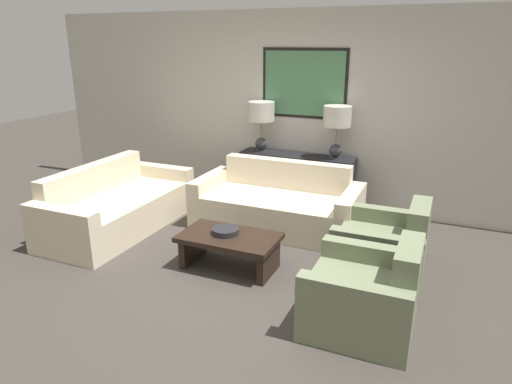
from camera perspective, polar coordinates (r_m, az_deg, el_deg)
name	(u,v)px	position (r m, az deg, el deg)	size (l,w,h in m)	color
ground_plane	(224,279)	(4.61, -4.07, -10.81)	(20.00, 20.00, 0.00)	#3D3833
back_wall	(304,111)	(6.39, 6.06, 10.07)	(8.12, 0.12, 2.65)	beige
console_table	(296,182)	(6.34, 5.04, 1.28)	(1.58, 0.38, 0.77)	black
table_lamp_left	(261,116)	(6.32, 0.67, 9.49)	(0.36, 0.36, 0.69)	#333338
table_lamp_right	(337,121)	(6.00, 10.10, 8.73)	(0.36, 0.36, 0.69)	#333338
couch_by_back_wall	(277,206)	(5.73, 2.70, -1.75)	(2.03, 0.93, 0.79)	beige
couch_by_side	(117,207)	(5.94, -16.98, -1.85)	(0.93, 2.03, 0.79)	beige
coffee_table	(229,244)	(4.71, -3.35, -6.53)	(1.00, 0.58, 0.36)	black
decorative_bowl	(226,231)	(4.69, -3.83, -4.88)	(0.27, 0.27, 0.06)	#232328
armchair_near_back_wall	(384,249)	(4.74, 15.65, -6.87)	(0.85, 0.86, 0.79)	#707A5B
armchair_near_camera	(365,297)	(3.89, 13.49, -12.59)	(0.85, 0.86, 0.79)	#707A5B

